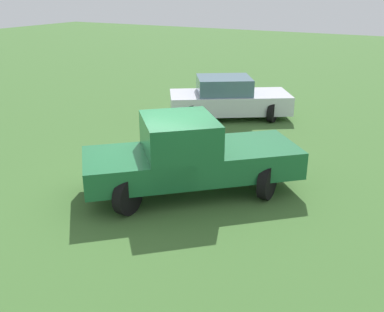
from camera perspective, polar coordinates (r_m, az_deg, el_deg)
The scene contains 3 objects.
ground_plane at distance 10.75m, azimuth -3.36°, elevation -4.23°, with size 80.00×80.00×0.00m, color #3D662D.
pickup_truck at distance 10.21m, azimuth -0.70°, elevation 0.25°, with size 4.70×4.91×1.84m.
sedan_far at distance 16.55m, azimuth 4.69°, elevation 7.44°, with size 3.94×4.69×1.50m.
Camera 1 is at (-8.19, -5.24, 4.59)m, focal length 41.21 mm.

